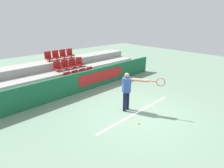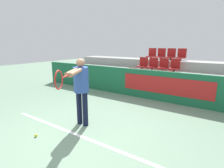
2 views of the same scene
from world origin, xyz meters
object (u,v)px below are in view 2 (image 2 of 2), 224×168
stadium_chair_11 (181,56)px  tennis_ball (36,135)px  stadium_chair_2 (154,78)px  stadium_chair_9 (161,55)px  stadium_chair_6 (163,66)px  stadium_chair_8 (152,55)px  stadium_chair_1 (143,77)px  tennis_player (80,85)px  stadium_chair_7 (175,66)px  stadium_chair_0 (132,76)px  stadium_chair_10 (171,55)px  stadium_chair_3 (166,80)px  stadium_chair_4 (143,64)px  stadium_chair_5 (153,65)px

stadium_chair_11 → tennis_ball: stadium_chair_11 is taller
stadium_chair_2 → stadium_chair_9: 2.33m
stadium_chair_6 → stadium_chair_8: (-0.98, 1.07, 0.40)m
stadium_chair_1 → tennis_player: size_ratio=0.34×
stadium_chair_7 → stadium_chair_0: bearing=-144.1°
stadium_chair_1 → stadium_chair_6: bearing=65.3°
stadium_chair_2 → stadium_chair_10: size_ratio=1.00×
stadium_chair_2 → stadium_chair_9: stadium_chair_9 is taller
stadium_chair_2 → tennis_player: 3.78m
stadium_chair_6 → tennis_player: (-0.41, -4.80, -0.01)m
stadium_chair_6 → stadium_chair_3: bearing=-65.3°
stadium_chair_0 → stadium_chair_8: bearing=90.0°
stadium_chair_1 → stadium_chair_4: (-0.49, 1.07, 0.40)m
stadium_chair_2 → tennis_ball: (-0.86, -4.69, -0.60)m
stadium_chair_7 → stadium_chair_11: bearing=90.0°
stadium_chair_0 → stadium_chair_6: (0.98, 1.07, 0.40)m
stadium_chair_1 → stadium_chair_2: size_ratio=1.00×
stadium_chair_5 → tennis_player: tennis_player is taller
stadium_chair_3 → tennis_player: tennis_player is taller
stadium_chair_3 → stadium_chair_5: size_ratio=1.00×
stadium_chair_4 → stadium_chair_5: bearing=0.0°
stadium_chair_7 → stadium_chair_8: 1.86m
stadium_chair_6 → tennis_ball: 5.90m
stadium_chair_3 → stadium_chair_11: (0.00, 2.13, 0.81)m
stadium_chair_3 → stadium_chair_4: (-1.47, 1.07, 0.40)m
stadium_chair_5 → tennis_player: 4.80m
stadium_chair_7 → stadium_chair_11: size_ratio=1.00×
stadium_chair_10 → stadium_chair_4: bearing=-132.7°
stadium_chair_1 → stadium_chair_8: (-0.49, 2.13, 0.81)m
stadium_chair_6 → stadium_chair_8: bearing=132.7°
stadium_chair_1 → stadium_chair_9: bearing=90.0°
stadium_chair_6 → stadium_chair_10: (0.00, 1.07, 0.40)m
stadium_chair_4 → tennis_player: size_ratio=0.34×
stadium_chair_6 → stadium_chair_11: bearing=65.3°
stadium_chair_2 → stadium_chair_5: stadium_chair_5 is taller
stadium_chair_7 → stadium_chair_11: 1.14m
stadium_chair_8 → stadium_chair_9: bearing=0.0°
stadium_chair_5 → stadium_chair_8: 1.24m
stadium_chair_9 → tennis_ball: (-0.37, -6.82, -1.41)m
stadium_chair_10 → stadium_chair_8: bearing=180.0°
stadium_chair_10 → tennis_player: (-0.41, -5.87, -0.41)m
stadium_chair_8 → stadium_chair_0: bearing=-90.0°
stadium_chair_8 → stadium_chair_9: (0.49, 0.00, 0.00)m
stadium_chair_8 → stadium_chair_10: bearing=0.0°
stadium_chair_4 → tennis_ball: (0.12, -5.75, -1.01)m
stadium_chair_3 → tennis_ball: 4.92m
stadium_chair_0 → stadium_chair_9: stadium_chair_9 is taller
stadium_chair_3 → stadium_chair_10: stadium_chair_10 is taller
stadium_chair_6 → stadium_chair_11: (0.49, 1.07, 0.40)m
stadium_chair_0 → stadium_chair_3: same height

